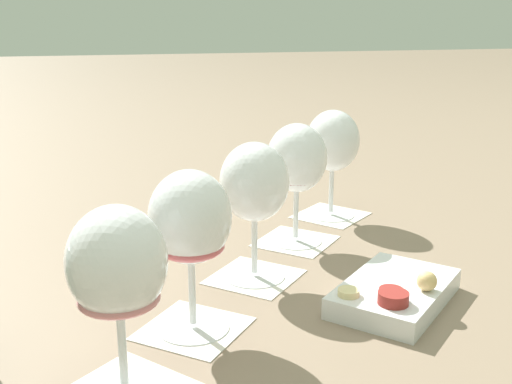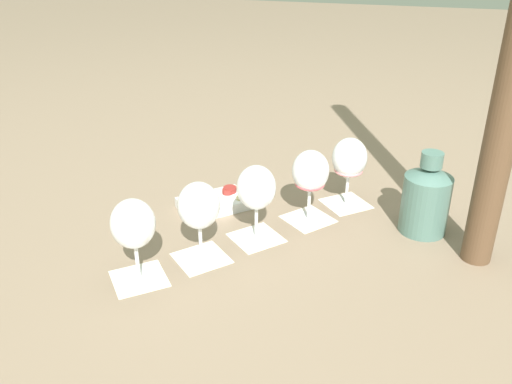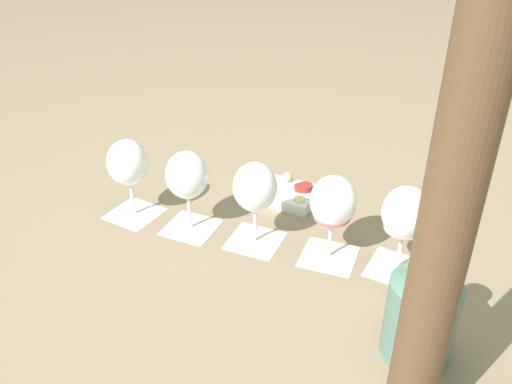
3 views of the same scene
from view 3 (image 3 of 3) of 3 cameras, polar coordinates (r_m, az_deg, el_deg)
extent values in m
plane|color=#7F6B56|center=(1.07, -0.10, -5.19)|extent=(8.00, 8.00, 0.00)
cube|color=silver|center=(1.03, 14.58, -7.81)|extent=(0.14, 0.14, 0.00)
cube|color=silver|center=(1.03, 7.64, -6.72)|extent=(0.14, 0.14, 0.00)
cube|color=silver|center=(1.07, -0.19, -4.99)|extent=(0.14, 0.14, 0.00)
cube|color=silver|center=(1.11, -6.87, -3.71)|extent=(0.14, 0.14, 0.00)
cube|color=silver|center=(1.17, -12.65, -2.22)|extent=(0.14, 0.14, 0.00)
cylinder|color=white|center=(1.03, 14.61, -7.65)|extent=(0.08, 0.08, 0.01)
cylinder|color=white|center=(1.00, 14.90, -5.86)|extent=(0.01, 0.01, 0.07)
ellipsoid|color=white|center=(0.96, 15.52, -2.10)|extent=(0.08, 0.08, 0.10)
ellipsoid|color=pink|center=(0.98, 15.25, -3.72)|extent=(0.07, 0.07, 0.02)
cylinder|color=white|center=(1.03, 7.66, -6.56)|extent=(0.08, 0.08, 0.01)
cylinder|color=white|center=(1.01, 7.81, -4.76)|extent=(0.01, 0.01, 0.07)
ellipsoid|color=white|center=(0.96, 8.13, -0.98)|extent=(0.08, 0.08, 0.10)
ellipsoid|color=#D45A64|center=(0.98, 8.01, -2.50)|extent=(0.07, 0.07, 0.02)
cylinder|color=white|center=(1.07, -0.19, -4.83)|extent=(0.08, 0.08, 0.01)
cylinder|color=white|center=(1.04, -0.20, -3.05)|extent=(0.01, 0.01, 0.07)
ellipsoid|color=white|center=(1.00, -0.20, 0.66)|extent=(0.08, 0.08, 0.10)
ellipsoid|color=maroon|center=(1.01, -0.20, -0.49)|extent=(0.07, 0.07, 0.04)
cylinder|color=white|center=(1.11, -6.89, -3.56)|extent=(0.08, 0.08, 0.01)
cylinder|color=white|center=(1.09, -7.01, -1.82)|extent=(0.01, 0.01, 0.07)
ellipsoid|color=white|center=(1.05, -7.28, 1.79)|extent=(0.08, 0.08, 0.10)
ellipsoid|color=maroon|center=(1.06, -7.20, 0.64)|extent=(0.07, 0.07, 0.04)
cylinder|color=white|center=(1.17, -12.67, -2.07)|extent=(0.08, 0.08, 0.01)
cylinder|color=white|center=(1.15, -12.90, -0.40)|extent=(0.01, 0.01, 0.07)
ellipsoid|color=white|center=(1.11, -13.35, 3.04)|extent=(0.08, 0.08, 0.10)
ellipsoid|color=#4A1121|center=(1.12, -13.22, 2.02)|extent=(0.07, 0.07, 0.04)
cylinder|color=#4C7066|center=(0.84, 16.89, -12.69)|extent=(0.10, 0.10, 0.13)
cone|color=#4C7066|center=(0.79, 17.74, -8.59)|extent=(0.10, 0.10, 0.02)
cylinder|color=#4C7066|center=(0.77, 18.06, -6.96)|extent=(0.05, 0.05, 0.03)
cube|color=silver|center=(1.20, 2.59, -0.09)|extent=(0.19, 0.19, 0.02)
cylinder|color=maroon|center=(1.18, 4.68, 0.44)|extent=(0.03, 0.03, 0.01)
sphere|color=#DBB775|center=(1.21, 3.33, 1.62)|extent=(0.02, 0.02, 0.02)
cylinder|color=beige|center=(1.15, 4.59, -0.78)|extent=(0.02, 0.02, 0.01)
cylinder|color=maroon|center=(1.18, 5.19, 0.48)|extent=(0.03, 0.03, 0.01)
cylinder|color=brown|center=(0.51, 22.85, 13.27)|extent=(0.06, 0.06, 0.99)
camera|label=1|loc=(1.22, 37.20, 10.22)|focal=45.00mm
camera|label=2|loc=(0.88, -73.55, 8.66)|focal=38.00mm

